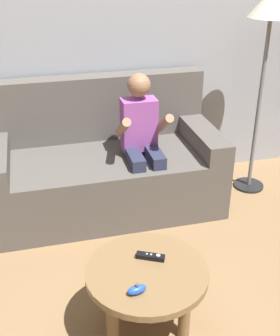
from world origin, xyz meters
The scene contains 7 objects.
wall_back centered at (0.00, 1.91, 1.25)m, with size 4.80×0.05×2.50m, color #999EA8.
couch centered at (-0.08, 1.52, 0.31)m, with size 1.66×0.80×0.92m.
person_seated_on_couch centered at (0.17, 1.33, 0.58)m, with size 0.34×0.42×1.02m.
coffee_table centered at (-0.10, 0.21, 0.35)m, with size 0.59×0.59×0.43m.
game_remote_black_near_edge centered at (-0.06, 0.27, 0.44)m, with size 0.14×0.10×0.03m.
nunchuk_blue centered at (-0.18, 0.06, 0.45)m, with size 0.10×0.06×0.05m.
floor_lamp centered at (1.11, 1.47, 1.32)m, with size 0.32×0.32×1.53m.
Camera 1 is at (-0.53, -1.35, 1.81)m, focal length 46.93 mm.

